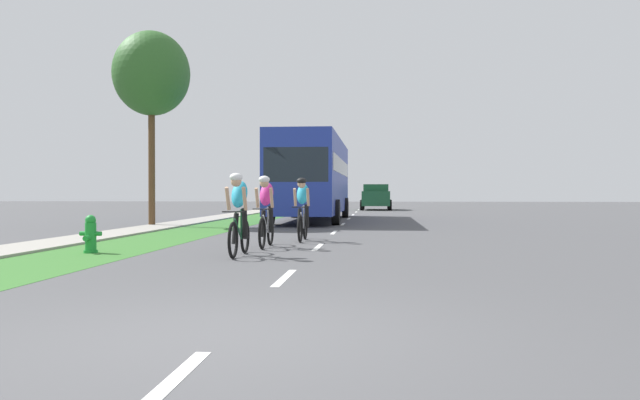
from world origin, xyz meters
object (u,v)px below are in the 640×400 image
(cyclist_distant, at_px, (303,209))
(bus_blue, at_px, (313,175))
(fire_hydrant_green, at_px, (91,235))
(cyclist_lead, at_px, (239,214))
(cyclist_trailing, at_px, (266,211))
(suv_dark_green, at_px, (376,196))
(street_tree_near, at_px, (151,74))

(cyclist_distant, height_order, bus_blue, bus_blue)
(fire_hydrant_green, relative_size, bus_blue, 0.07)
(cyclist_lead, bearing_deg, cyclist_trailing, 84.90)
(cyclist_lead, distance_m, cyclist_distant, 3.89)
(bus_blue, height_order, suv_dark_green, bus_blue)
(fire_hydrant_green, xyz_separation_m, cyclist_distant, (3.86, 3.48, 0.44))
(cyclist_trailing, distance_m, cyclist_distant, 1.94)
(cyclist_lead, distance_m, suv_dark_green, 32.75)
(bus_blue, bearing_deg, cyclist_lead, -89.40)
(cyclist_lead, xyz_separation_m, cyclist_distant, (0.77, 3.81, 0.00))
(street_tree_near, bearing_deg, suv_dark_green, 70.03)
(bus_blue, bearing_deg, cyclist_distant, -85.42)
(suv_dark_green, bearing_deg, cyclist_lead, -94.45)
(cyclist_distant, bearing_deg, cyclist_lead, -101.42)
(cyclist_distant, xyz_separation_m, suv_dark_green, (1.77, 28.84, 0.14))
(fire_hydrant_green, distance_m, cyclist_lead, 3.14)
(bus_blue, xyz_separation_m, suv_dark_green, (2.70, 17.24, -1.03))
(cyclist_distant, bearing_deg, cyclist_trailing, -107.84)
(cyclist_trailing, xyz_separation_m, bus_blue, (-0.34, 13.45, 1.17))
(fire_hydrant_green, bearing_deg, street_tree_near, 103.62)
(cyclist_distant, distance_m, bus_blue, 11.70)
(fire_hydrant_green, height_order, cyclist_trailing, cyclist_trailing)
(fire_hydrant_green, bearing_deg, cyclist_lead, -6.05)
(cyclist_distant, height_order, street_tree_near, street_tree_near)
(cyclist_lead, relative_size, suv_dark_green, 0.37)
(fire_hydrant_green, relative_size, cyclist_lead, 0.44)
(cyclist_trailing, relative_size, street_tree_near, 0.24)
(cyclist_lead, height_order, cyclist_trailing, same)
(fire_hydrant_green, relative_size, street_tree_near, 0.11)
(cyclist_distant, distance_m, suv_dark_green, 28.89)
(suv_dark_green, bearing_deg, street_tree_near, -109.97)
(cyclist_lead, bearing_deg, fire_hydrant_green, 173.95)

